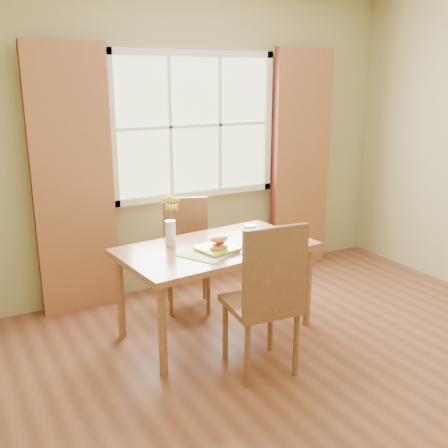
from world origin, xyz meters
name	(u,v)px	position (x,y,z in m)	size (l,w,h in m)	color
room	(329,175)	(0.00, 0.00, 1.35)	(4.24, 3.84, 2.74)	brown
window	(195,126)	(0.00, 1.87, 1.50)	(1.62, 0.06, 1.32)	#B7CA99
curtain_left	(73,183)	(-1.15, 1.78, 1.10)	(0.65, 0.08, 2.20)	maroon
curtain_right	(301,161)	(1.15, 1.78, 1.10)	(0.65, 0.08, 2.20)	maroon
dining_table	(216,255)	(-0.34, 0.84, 0.63)	(1.51, 0.95, 0.70)	olive
chair_near	(267,294)	(-0.35, 0.13, 0.58)	(0.49, 0.49, 1.06)	brown
chair_far	(187,248)	(-0.31, 1.43, 0.51)	(0.50, 0.50, 0.93)	brown
placemat	(212,251)	(-0.43, 0.74, 0.71)	(0.45, 0.33, 0.01)	#E6F2CD
plate	(217,249)	(-0.39, 0.73, 0.71)	(0.27, 0.27, 0.01)	#ABB32C
croissant_sandwich	(219,243)	(-0.40, 0.70, 0.78)	(0.15, 0.10, 0.11)	#E8944F
water_glass	(250,234)	(-0.07, 0.80, 0.77)	(0.09, 0.09, 0.14)	silver
flower_vase	(170,215)	(-0.63, 1.02, 0.94)	(0.16, 0.16, 0.40)	silver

